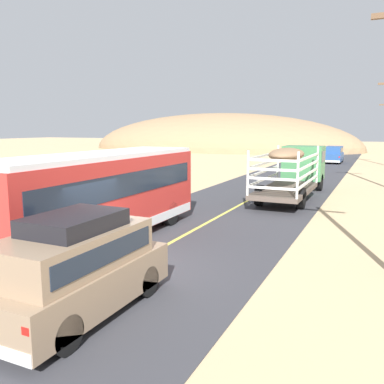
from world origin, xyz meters
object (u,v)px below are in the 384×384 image
Objects in this scene: car_far at (334,154)px; suv_near at (77,266)px; bus at (100,194)px; livestock_truck at (297,166)px.

suv_near is at bearing -91.19° from car_far.
suv_near reaches higher than car_far.
suv_near is at bearing -57.37° from bus.
suv_near is 0.48× the size of livestock_truck.
bus is (-4.45, -13.59, -0.04)m from livestock_truck.
livestock_truck is 24.65m from car_far.
car_far is at bearing 88.81° from suv_near.
car_far is (0.90, 43.23, -0.06)m from suv_near.
car_far is at bearing 90.82° from livestock_truck.
livestock_truck reaches higher than suv_near.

